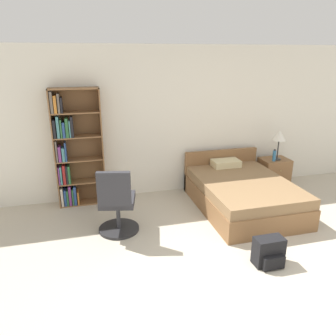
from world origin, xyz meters
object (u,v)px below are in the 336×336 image
object	(u,v)px
bookshelf	(72,151)
water_bottle	(274,156)
table_lamp	(279,137)
bed	(241,193)
backpack_black	(269,252)
office_chair	(117,205)
nightstand	(274,173)

from	to	relation	value
bookshelf	water_bottle	xyz separation A→B (m)	(3.60, -0.26, -0.28)
bookshelf	table_lamp	bearing A→B (deg)	-3.04
bookshelf	bed	distance (m)	2.88
water_bottle	bookshelf	bearing A→B (deg)	175.83
table_lamp	backpack_black	bearing A→B (deg)	-123.47
bed	backpack_black	size ratio (longest dim) A/B	5.48
bed	table_lamp	world-z (taller)	table_lamp
bed	table_lamp	bearing A→B (deg)	32.13
bookshelf	backpack_black	distance (m)	3.38
water_bottle	bed	bearing A→B (deg)	-147.81
office_chair	table_lamp	xyz separation A→B (m)	(3.14, 0.98, 0.55)
office_chair	table_lamp	bearing A→B (deg)	17.41
office_chair	water_bottle	distance (m)	3.17
water_bottle	backpack_black	bearing A→B (deg)	-122.27
water_bottle	office_chair	bearing A→B (deg)	-163.15
backpack_black	bookshelf	bearing A→B (deg)	133.21
bed	backpack_black	bearing A→B (deg)	-104.85
bookshelf	office_chair	xyz separation A→B (m)	(0.57, -1.18, -0.49)
table_lamp	office_chair	bearing A→B (deg)	-162.59
table_lamp	water_bottle	size ratio (longest dim) A/B	2.46
bed	water_bottle	xyz separation A→B (m)	(0.94, 0.59, 0.40)
water_bottle	backpack_black	world-z (taller)	water_bottle
bookshelf	nightstand	world-z (taller)	bookshelf
office_chair	water_bottle	bearing A→B (deg)	16.85
bed	backpack_black	distance (m)	1.60
bookshelf	office_chair	bearing A→B (deg)	-64.31
bookshelf	table_lamp	distance (m)	3.71
backpack_black	water_bottle	bearing A→B (deg)	57.73
bed	table_lamp	distance (m)	1.44
bed	office_chair	bearing A→B (deg)	-171.11
water_bottle	nightstand	bearing A→B (deg)	46.58
bookshelf	bed	bearing A→B (deg)	-17.77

